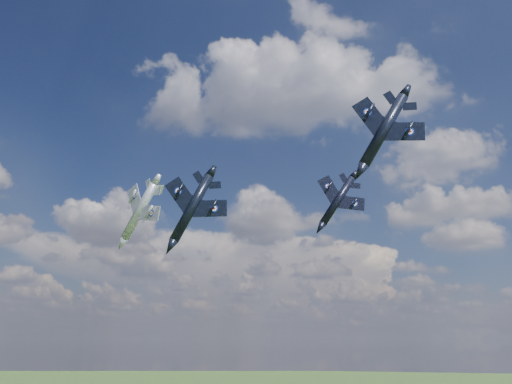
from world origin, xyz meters
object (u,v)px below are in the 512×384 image
(jet_left_silver, at_px, (139,211))
(jet_lead_navy, at_px, (192,208))
(jet_right_navy, at_px, (384,130))
(jet_high_navy, at_px, (338,201))

(jet_left_silver, bearing_deg, jet_lead_navy, -21.02)
(jet_right_navy, bearing_deg, jet_lead_navy, 158.09)
(jet_lead_navy, relative_size, jet_high_navy, 0.98)
(jet_right_navy, height_order, jet_left_silver, jet_right_navy)
(jet_right_navy, xyz_separation_m, jet_left_silver, (-43.95, 24.78, -1.29))
(jet_lead_navy, height_order, jet_high_navy, jet_high_navy)
(jet_lead_navy, distance_m, jet_high_navy, 33.67)
(jet_high_navy, bearing_deg, jet_lead_navy, -143.01)
(jet_lead_navy, relative_size, jet_left_silver, 0.90)
(jet_right_navy, distance_m, jet_high_navy, 36.25)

